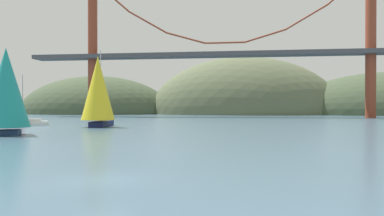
{
  "coord_description": "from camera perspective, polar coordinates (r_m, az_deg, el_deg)",
  "views": [
    {
      "loc": [
        6.5,
        -16.63,
        3.35
      ],
      "look_at": [
        0.0,
        28.8,
        3.04
      ],
      "focal_mm": 36.36,
      "sensor_mm": 36.0,
      "label": 1
    }
  ],
  "objects": [
    {
      "name": "ground_plane",
      "position": [
        18.17,
        -13.2,
        -10.25
      ],
      "size": [
        360.0,
        360.0,
        0.0
      ],
      "primitive_type": "plane",
      "color": "#426075"
    },
    {
      "name": "headland_center",
      "position": [
        151.67,
        7.58,
        -0.88
      ],
      "size": [
        73.58,
        44.0,
        44.17
      ],
      "primitive_type": "ellipsoid",
      "color": "#5B6647",
      "rests_on": "ground_plane"
    },
    {
      "name": "headland_left",
      "position": [
        163.66,
        -13.93,
        -0.8
      ],
      "size": [
        63.0,
        44.0,
        30.58
      ],
      "primitive_type": "ellipsoid",
      "color": "#425138",
      "rests_on": "ground_plane"
    },
    {
      "name": "suspension_bridge",
      "position": [
        112.94,
        4.82,
        8.46
      ],
      "size": [
        115.46,
        6.0,
        41.26
      ],
      "color": "brown",
      "rests_on": "ground_plane"
    },
    {
      "name": "sailboat_crimson_sail",
      "position": [
        71.14,
        -24.63,
        1.06
      ],
      "size": [
        7.98,
        5.43,
        8.5
      ],
      "color": "white",
      "rests_on": "ground_plane"
    },
    {
      "name": "sailboat_yellow_sail",
      "position": [
        61.44,
        -13.6,
        2.53
      ],
      "size": [
        5.78,
        9.84,
        12.04
      ],
      "color": "#191E4C",
      "rests_on": "ground_plane"
    },
    {
      "name": "sailboat_teal_sail",
      "position": [
        48.34,
        -25.78,
        2.45
      ],
      "size": [
        9.77,
        6.79,
        11.25
      ],
      "color": "navy",
      "rests_on": "ground_plane"
    }
  ]
}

